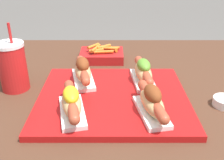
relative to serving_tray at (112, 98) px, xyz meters
The scene contains 8 objects.
serving_tray is the anchor object (origin of this frame).
hot_dog_0 0.15m from the serving_tray, 138.16° to the right, with size 0.09×0.19×0.07m.
hot_dog_1 0.14m from the serving_tray, 43.28° to the right, with size 0.09×0.19×0.08m.
hot_dog_2 0.14m from the serving_tray, 136.18° to the left, with size 0.09×0.19×0.08m.
hot_dog_3 0.14m from the serving_tray, 41.84° to the left, with size 0.07×0.19×0.08m.
sauce_bowl 0.32m from the serving_tray, ahead, with size 0.07×0.07×0.02m.
drink_cup 0.32m from the serving_tray, 166.41° to the left, with size 0.09×0.09×0.21m.
fries_basket 0.32m from the serving_tray, 97.81° to the left, with size 0.17×0.12×0.06m.
Camera 1 is at (-0.05, -0.72, 1.14)m, focal length 42.00 mm.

